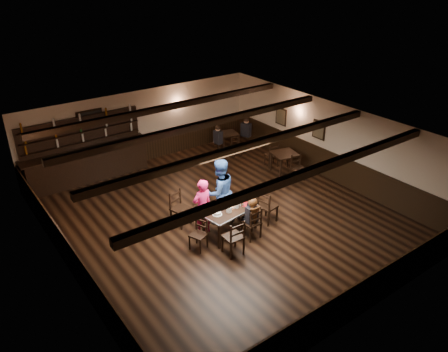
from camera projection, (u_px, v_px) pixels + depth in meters
ground at (222, 216)px, 12.98m from camera, size 10.00×10.00×0.00m
room_shell at (221, 163)px, 12.23m from camera, size 9.02×10.02×2.71m
dining_table at (230, 213)px, 11.91m from camera, size 1.61×0.96×0.75m
chair_near_left at (235, 236)px, 11.06m from camera, size 0.49×0.47×1.02m
chair_near_right at (254, 221)px, 11.73m from camera, size 0.45×0.43×0.93m
chair_end_left at (200, 231)px, 11.40m from camera, size 0.50×0.51×0.86m
chair_end_right at (266, 205)px, 12.44m from camera, size 0.53×0.55×1.02m
chair_far_pushed at (178, 205)px, 12.40m from camera, size 0.58×0.57×1.03m
woman_pink at (202, 207)px, 11.87m from camera, size 0.61×0.41×1.65m
man_blue at (219, 192)px, 12.30m from camera, size 0.99×0.79×1.97m
seated_person at (252, 212)px, 11.65m from camera, size 0.33×0.49×0.80m
cake at (217, 213)px, 11.64m from camera, size 0.26×0.26×0.08m
plate_stack_a at (229, 209)px, 11.76m from camera, size 0.16×0.16×0.15m
plate_stack_b at (236, 203)px, 11.96m from camera, size 0.19×0.19×0.22m
tea_light at (230, 207)px, 11.98m from camera, size 0.04×0.04×0.06m
salt_shaker at (240, 204)px, 12.05m from camera, size 0.04×0.04×0.09m
pepper_shaker at (243, 205)px, 12.02m from camera, size 0.03×0.03×0.08m
drink_glass at (234, 202)px, 12.13m from camera, size 0.07×0.07×0.11m
menu_red at (247, 205)px, 12.12m from camera, size 0.35×0.34×0.00m
menu_blue at (240, 201)px, 12.30m from camera, size 0.29×0.24×0.00m
bar_counter at (87, 160)px, 14.86m from camera, size 4.31×0.70×2.20m
back_table_a at (285, 156)px, 15.34m from camera, size 1.00×1.00×0.75m
back_table_b at (228, 135)px, 17.12m from camera, size 0.86×0.86×0.75m
bg_patron_left at (218, 135)px, 16.70m from camera, size 0.22×0.35×0.72m
bg_patron_right at (246, 127)px, 17.35m from camera, size 0.34×0.43×0.78m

